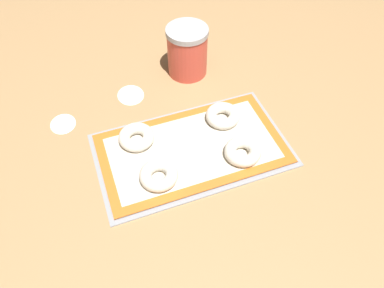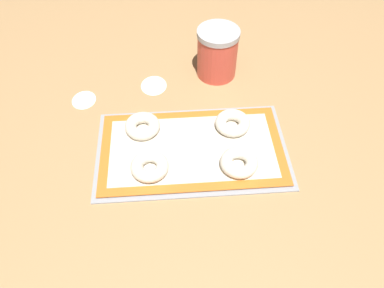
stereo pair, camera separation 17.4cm
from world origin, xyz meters
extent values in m
plane|color=#A87F51|center=(0.00, 0.00, 0.00)|extent=(2.80, 2.80, 0.00)
cube|color=#93969B|center=(0.02, 0.02, 0.00)|extent=(0.50, 0.29, 0.01)
cube|color=orange|center=(0.02, 0.02, 0.01)|extent=(0.48, 0.27, 0.00)
cube|color=beige|center=(0.02, 0.02, 0.01)|extent=(0.43, 0.22, 0.00)
torus|color=silver|center=(-0.09, -0.05, 0.03)|extent=(0.10, 0.10, 0.03)
torus|color=silver|center=(0.13, -0.05, 0.03)|extent=(0.10, 0.10, 0.03)
torus|color=silver|center=(-0.11, 0.09, 0.03)|extent=(0.10, 0.10, 0.03)
torus|color=silver|center=(0.13, 0.08, 0.03)|extent=(0.10, 0.10, 0.03)
cylinder|color=#DB4C3D|center=(0.12, 0.33, 0.07)|extent=(0.12, 0.12, 0.14)
cylinder|color=#B2B2B7|center=(0.12, 0.33, 0.15)|extent=(0.13, 0.13, 0.02)
ellipsoid|color=white|center=(-0.28, 0.22, 0.00)|extent=(0.05, 0.04, 0.00)
ellipsoid|color=white|center=(-0.29, 0.23, 0.00)|extent=(0.07, 0.08, 0.00)
ellipsoid|color=white|center=(-0.08, 0.28, 0.00)|extent=(0.08, 0.09, 0.00)
camera|label=1|loc=(-0.20, -0.56, 0.77)|focal=35.00mm
camera|label=2|loc=(-0.03, -0.60, 0.77)|focal=35.00mm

